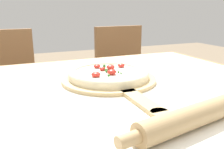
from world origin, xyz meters
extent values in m
cube|color=#A87F51|center=(0.00, 0.00, 0.72)|extent=(1.16, 1.00, 0.03)
cylinder|color=#A87F51|center=(0.53, 0.45, 0.35)|extent=(0.06, 0.06, 0.71)
cube|color=white|center=(0.00, 0.00, 0.74)|extent=(1.08, 0.92, 0.00)
cylinder|color=tan|center=(-0.03, 0.07, 0.75)|extent=(0.34, 0.34, 0.01)
cube|color=tan|center=(-0.03, -0.17, 0.75)|extent=(0.04, 0.18, 0.01)
cylinder|color=tan|center=(-0.03, -0.26, 0.75)|extent=(0.05, 0.05, 0.01)
cylinder|color=beige|center=(-0.03, 0.07, 0.76)|extent=(0.28, 0.28, 0.02)
torus|color=beige|center=(-0.03, 0.07, 0.77)|extent=(0.28, 0.28, 0.02)
cylinder|color=white|center=(-0.03, 0.07, 0.77)|extent=(0.24, 0.24, 0.00)
ellipsoid|color=red|center=(-0.01, 0.10, 0.78)|extent=(0.03, 0.03, 0.02)
ellipsoid|color=red|center=(-0.04, 0.14, 0.78)|extent=(0.03, 0.03, 0.01)
ellipsoid|color=red|center=(-0.03, 0.03, 0.78)|extent=(0.03, 0.03, 0.02)
ellipsoid|color=red|center=(0.05, 0.12, 0.78)|extent=(0.03, 0.03, 0.01)
ellipsoid|color=red|center=(-0.04, 0.10, 0.78)|extent=(0.02, 0.02, 0.01)
ellipsoid|color=red|center=(-0.09, 0.03, 0.78)|extent=(0.03, 0.03, 0.02)
cube|color=#387533|center=(-0.05, 0.02, 0.78)|extent=(0.01, 0.01, 0.01)
cube|color=#387533|center=(-0.03, 0.08, 0.78)|extent=(0.01, 0.01, 0.01)
cube|color=#387533|center=(0.00, 0.02, 0.78)|extent=(0.01, 0.01, 0.01)
cube|color=#387533|center=(-0.04, 0.06, 0.78)|extent=(0.01, 0.01, 0.01)
cube|color=#387533|center=(0.00, 0.04, 0.78)|extent=(0.01, 0.01, 0.01)
cube|color=#387533|center=(-0.02, 0.14, 0.78)|extent=(0.01, 0.01, 0.01)
cylinder|color=tan|center=(0.02, -0.33, 0.77)|extent=(0.33, 0.10, 0.05)
cylinder|color=tan|center=(-0.17, -0.36, 0.77)|extent=(0.05, 0.03, 0.03)
cube|color=brown|center=(-0.39, 0.72, 0.42)|extent=(0.41, 0.41, 0.02)
cube|color=brown|center=(-0.40, 0.90, 0.65)|extent=(0.38, 0.04, 0.44)
cylinder|color=brown|center=(-0.24, 0.89, 0.20)|extent=(0.04, 0.04, 0.41)
cube|color=brown|center=(0.42, 0.72, 0.42)|extent=(0.43, 0.43, 0.02)
cube|color=brown|center=(0.40, 0.90, 0.65)|extent=(0.38, 0.07, 0.44)
cylinder|color=brown|center=(0.27, 0.55, 0.20)|extent=(0.04, 0.04, 0.41)
cylinder|color=brown|center=(0.59, 0.58, 0.20)|extent=(0.04, 0.04, 0.41)
cylinder|color=brown|center=(0.24, 0.87, 0.20)|extent=(0.04, 0.04, 0.41)
cylinder|color=brown|center=(0.56, 0.90, 0.20)|extent=(0.04, 0.04, 0.41)
camera|label=1|loc=(-0.34, -0.69, 0.99)|focal=38.00mm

